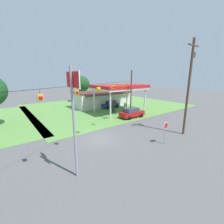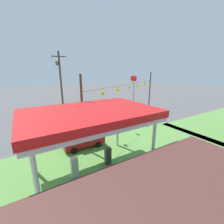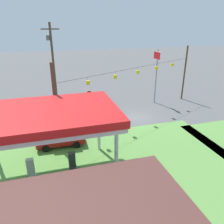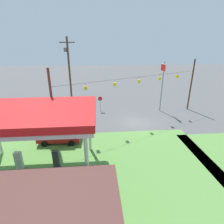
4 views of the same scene
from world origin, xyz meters
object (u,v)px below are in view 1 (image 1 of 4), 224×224
gas_station_canopy (120,87)px  stop_sign_overhead (73,103)px  car_at_pumps_rear (110,104)px  gas_station_store (103,98)px  fuel_pump_far (125,107)px  car_at_pumps_front (132,113)px  tree_behind_station (82,84)px  fuel_pump_near (114,109)px  stop_sign_roadside (166,128)px  utility_pole_main (189,84)px

gas_station_canopy → stop_sign_overhead: stop_sign_overhead is taller
car_at_pumps_rear → gas_station_store: bearing=-91.7°
fuel_pump_far → car_at_pumps_front: car_at_pumps_front is taller
fuel_pump_far → tree_behind_station: (-1.91, 16.29, 4.23)m
fuel_pump_far → tree_behind_station: size_ratio=0.24×
fuel_pump_near → gas_station_canopy: bearing=0.1°
car_at_pumps_front → gas_station_canopy: bearing=78.8°
car_at_pumps_rear → stop_sign_roadside: (-6.64, -18.95, 0.92)m
fuel_pump_far → car_at_pumps_front: size_ratio=0.38×
gas_station_canopy → car_at_pumps_rear: (0.90, 4.55, -4.19)m
gas_station_canopy → tree_behind_station: tree_behind_station is taller
stop_sign_overhead → tree_behind_station: size_ratio=1.08×
car_at_pumps_rear → stop_sign_overhead: 25.02m
fuel_pump_near → car_at_pumps_rear: 5.18m
utility_pole_main → fuel_pump_far: bearing=79.0°
gas_station_canopy → fuel_pump_near: gas_station_canopy is taller
stop_sign_overhead → tree_behind_station: 33.60m
fuel_pump_near → utility_pole_main: (0.39, -14.14, 5.51)m
fuel_pump_near → stop_sign_overhead: stop_sign_overhead is taller
tree_behind_station → car_at_pumps_rear: bearing=-84.0°
fuel_pump_near → stop_sign_roadside: size_ratio=0.71×
stop_sign_overhead → utility_pole_main: utility_pole_main is taller
gas_station_store → utility_pole_main: size_ratio=1.26×
stop_sign_roadside → stop_sign_overhead: (-9.91, 0.77, 3.74)m
gas_station_store → utility_pole_main: (-2.15, -21.76, 4.49)m
gas_station_canopy → utility_pole_main: size_ratio=0.90×
car_at_pumps_front → stop_sign_overhead: stop_sign_overhead is taller
stop_sign_roadside → utility_pole_main: (4.56, 0.26, 4.55)m
gas_station_canopy → stop_sign_roadside: gas_station_canopy is taller
tree_behind_station → fuel_pump_far: bearing=-83.3°
gas_station_store → fuel_pump_near: size_ratio=8.09×
stop_sign_overhead → fuel_pump_near: bearing=44.1°
fuel_pump_far → fuel_pump_near: bearing=180.0°
fuel_pump_near → fuel_pump_far: (3.15, 0.00, 0.00)m
stop_sign_roadside → fuel_pump_near: bearing=-106.1°
fuel_pump_near → car_at_pumps_front: bearing=-83.4°
car_at_pumps_front → utility_pole_main: 11.02m
fuel_pump_near → fuel_pump_far: size_ratio=1.00×
car_at_pumps_rear → stop_sign_roadside: stop_sign_roadside is taller
fuel_pump_far → utility_pole_main: bearing=-101.0°
fuel_pump_far → utility_pole_main: size_ratio=0.16×
gas_station_canopy → car_at_pumps_front: size_ratio=2.20×
gas_station_canopy → utility_pole_main: bearing=-94.8°
fuel_pump_near → fuel_pump_far: 3.15m
car_at_pumps_front → stop_sign_roadside: bearing=-113.6°
stop_sign_overhead → utility_pole_main: 14.50m
car_at_pumps_front → stop_sign_overhead: size_ratio=0.59×
gas_station_store → stop_sign_roadside: gas_station_store is taller
gas_station_canopy → tree_behind_station: size_ratio=1.41×
car_at_pumps_rear → tree_behind_station: tree_behind_station is taller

